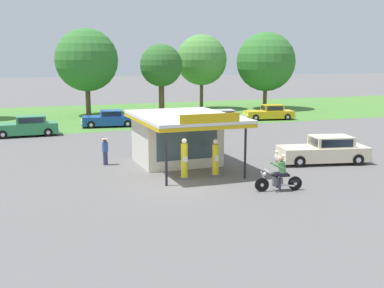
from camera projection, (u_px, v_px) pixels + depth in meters
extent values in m
plane|color=#5B5959|center=(177.00, 185.00, 22.45)|extent=(300.00, 300.00, 0.00)
cube|color=#477A33|center=(87.00, 116.00, 50.08)|extent=(120.00, 24.00, 0.01)
cube|color=beige|center=(176.00, 139.00, 27.02)|extent=(4.35, 3.76, 2.80)
cube|color=#384C56|center=(187.00, 143.00, 25.30)|extent=(3.48, 0.05, 1.79)
cube|color=silver|center=(185.00, 116.00, 25.42)|extent=(5.05, 7.18, 0.16)
cube|color=gold|center=(185.00, 120.00, 25.45)|extent=(5.05, 7.18, 0.18)
cube|color=gold|center=(210.00, 118.00, 22.08)|extent=(3.05, 0.08, 0.44)
cylinder|color=black|center=(245.00, 151.00, 23.46)|extent=(0.12, 0.12, 2.80)
cylinder|color=black|center=(166.00, 157.00, 22.02)|extent=(0.12, 0.12, 2.80)
cube|color=slate|center=(184.00, 178.00, 23.53)|extent=(0.44, 0.44, 0.10)
cylinder|color=yellow|center=(184.00, 160.00, 23.37)|extent=(0.34, 0.34, 1.70)
cube|color=white|center=(185.00, 160.00, 23.19)|extent=(0.22, 0.02, 0.28)
sphere|color=white|center=(184.00, 141.00, 23.19)|extent=(0.26, 0.26, 0.26)
cube|color=slate|center=(215.00, 175.00, 24.12)|extent=(0.44, 0.44, 0.10)
cylinder|color=yellow|center=(215.00, 159.00, 23.97)|extent=(0.34, 0.34, 1.57)
cube|color=white|center=(217.00, 158.00, 23.79)|extent=(0.22, 0.02, 0.28)
sphere|color=white|center=(216.00, 142.00, 23.80)|extent=(0.26, 0.26, 0.26)
cylinder|color=black|center=(262.00, 185.00, 21.22)|extent=(0.65, 0.22, 0.64)
cylinder|color=silver|center=(262.00, 185.00, 21.22)|extent=(0.18, 0.15, 0.16)
cylinder|color=black|center=(295.00, 183.00, 21.48)|extent=(0.65, 0.22, 0.64)
cylinder|color=silver|center=(295.00, 183.00, 21.48)|extent=(0.18, 0.15, 0.16)
ellipsoid|color=black|center=(277.00, 174.00, 21.25)|extent=(0.60, 0.34, 0.24)
cube|color=#59595E|center=(278.00, 182.00, 21.33)|extent=(0.48, 0.32, 0.36)
cube|color=black|center=(284.00, 175.00, 21.32)|extent=(0.52, 0.35, 0.10)
cylinder|color=silver|center=(264.00, 179.00, 21.19)|extent=(0.38, 0.14, 0.71)
cylinder|color=silver|center=(267.00, 170.00, 21.14)|extent=(0.17, 0.69, 0.04)
sphere|color=silver|center=(265.00, 174.00, 21.16)|extent=(0.16, 0.16, 0.16)
cube|color=black|center=(294.00, 181.00, 21.45)|extent=(0.47, 0.26, 0.12)
cylinder|color=silver|center=(287.00, 185.00, 21.28)|extent=(0.71, 0.22, 0.18)
cube|color=black|center=(283.00, 174.00, 21.30)|extent=(0.46, 0.41, 0.14)
cylinder|color=black|center=(279.00, 184.00, 21.18)|extent=(0.16, 0.25, 0.56)
cylinder|color=black|center=(277.00, 182.00, 21.49)|extent=(0.16, 0.25, 0.56)
cylinder|color=#4C8C4C|center=(282.00, 167.00, 21.24)|extent=(0.47, 0.39, 0.60)
sphere|color=#9E704C|center=(281.00, 159.00, 21.16)|extent=(0.22, 0.22, 0.22)
cylinder|color=#4C8C4C|center=(279.00, 167.00, 20.99)|extent=(0.54, 0.19, 0.31)
cylinder|color=#4C8C4C|center=(276.00, 165.00, 21.38)|extent=(0.54, 0.19, 0.31)
cube|color=beige|center=(323.00, 153.00, 27.05)|extent=(5.35, 2.94, 0.80)
cube|color=beige|center=(331.00, 141.00, 26.99)|extent=(2.53, 2.09, 0.59)
cube|color=#283847|center=(313.00, 142.00, 26.84)|extent=(0.36, 1.43, 0.48)
cube|color=#283847|center=(337.00, 144.00, 26.20)|extent=(1.85, 0.45, 0.45)
cube|color=#283847|center=(325.00, 139.00, 27.77)|extent=(1.85, 0.45, 0.45)
cube|color=silver|center=(280.00, 159.00, 26.75)|extent=(0.51, 1.76, 0.18)
cube|color=silver|center=(364.00, 157.00, 27.44)|extent=(0.51, 1.76, 0.18)
sphere|color=white|center=(283.00, 156.00, 26.11)|extent=(0.18, 0.18, 0.18)
sphere|color=white|center=(277.00, 152.00, 27.27)|extent=(0.18, 0.18, 0.18)
cylinder|color=black|center=(299.00, 162.00, 26.01)|extent=(0.69, 0.34, 0.66)
cylinder|color=silver|center=(299.00, 162.00, 26.01)|extent=(0.34, 0.28, 0.30)
cylinder|color=black|center=(289.00, 155.00, 27.71)|extent=(0.69, 0.34, 0.66)
cylinder|color=silver|center=(289.00, 155.00, 27.71)|extent=(0.34, 0.28, 0.30)
cylinder|color=black|center=(358.00, 160.00, 26.47)|extent=(0.69, 0.34, 0.66)
cylinder|color=silver|center=(358.00, 160.00, 26.47)|extent=(0.34, 0.28, 0.30)
cylinder|color=black|center=(344.00, 154.00, 28.18)|extent=(0.69, 0.34, 0.66)
cylinder|color=silver|center=(344.00, 154.00, 28.18)|extent=(0.34, 0.28, 0.30)
cube|color=#19479E|center=(109.00, 120.00, 41.89)|extent=(4.88, 2.56, 0.77)
cube|color=#19479E|center=(111.00, 113.00, 41.82)|extent=(2.12, 1.94, 0.51)
cube|color=#283847|center=(101.00, 113.00, 41.62)|extent=(0.25, 1.49, 0.41)
cube|color=#283847|center=(112.00, 114.00, 41.02)|extent=(1.60, 0.26, 0.39)
cube|color=#283847|center=(111.00, 112.00, 42.62)|extent=(1.60, 0.26, 0.39)
cube|color=silver|center=(82.00, 124.00, 41.43)|extent=(0.38, 1.83, 0.18)
cube|color=silver|center=(135.00, 123.00, 42.44)|extent=(0.38, 1.83, 0.18)
sphere|color=white|center=(82.00, 122.00, 40.78)|extent=(0.18, 0.18, 0.18)
sphere|color=white|center=(82.00, 120.00, 41.97)|extent=(0.18, 0.18, 0.18)
cylinder|color=black|center=(91.00, 125.00, 40.72)|extent=(0.68, 0.29, 0.66)
cylinder|color=silver|center=(91.00, 125.00, 40.72)|extent=(0.33, 0.26, 0.30)
cylinder|color=black|center=(91.00, 122.00, 42.46)|extent=(0.68, 0.29, 0.66)
cylinder|color=silver|center=(91.00, 122.00, 42.46)|extent=(0.33, 0.26, 0.30)
cylinder|color=black|center=(128.00, 124.00, 41.40)|extent=(0.68, 0.29, 0.66)
cylinder|color=silver|center=(128.00, 124.00, 41.40)|extent=(0.33, 0.26, 0.30)
cylinder|color=black|center=(126.00, 121.00, 43.13)|extent=(0.68, 0.29, 0.66)
cylinder|color=silver|center=(126.00, 121.00, 43.13)|extent=(0.33, 0.26, 0.30)
cube|color=#2D844C|center=(25.00, 128.00, 36.66)|extent=(4.85, 1.87, 0.84)
cube|color=#2D844C|center=(31.00, 119.00, 36.69)|extent=(2.21, 1.64, 0.56)
cube|color=#283847|center=(16.00, 120.00, 36.31)|extent=(0.05, 1.44, 0.45)
cube|color=#283847|center=(31.00, 121.00, 35.96)|extent=(1.87, 0.04, 0.43)
cube|color=#283847|center=(30.00, 118.00, 37.43)|extent=(1.87, 0.04, 0.43)
cube|color=silver|center=(58.00, 131.00, 37.58)|extent=(0.13, 1.75, 0.18)
cylinder|color=black|center=(3.00, 135.00, 35.34)|extent=(0.66, 0.20, 0.66)
cylinder|color=silver|center=(3.00, 135.00, 35.34)|extent=(0.30, 0.22, 0.30)
cylinder|color=black|center=(3.00, 132.00, 36.92)|extent=(0.66, 0.20, 0.66)
cylinder|color=silver|center=(3.00, 132.00, 36.92)|extent=(0.30, 0.22, 0.30)
cylinder|color=black|center=(48.00, 132.00, 36.50)|extent=(0.66, 0.20, 0.66)
cylinder|color=silver|center=(48.00, 132.00, 36.50)|extent=(0.30, 0.22, 0.30)
cylinder|color=black|center=(47.00, 129.00, 38.08)|extent=(0.66, 0.20, 0.66)
cylinder|color=silver|center=(47.00, 129.00, 38.08)|extent=(0.30, 0.22, 0.30)
cube|color=gold|center=(269.00, 114.00, 46.77)|extent=(5.07, 2.63, 0.72)
cube|color=gold|center=(272.00, 108.00, 46.72)|extent=(2.17, 1.90, 0.59)
cube|color=#283847|center=(263.00, 108.00, 46.55)|extent=(0.29, 1.39, 0.47)
cube|color=#283847|center=(275.00, 108.00, 45.97)|extent=(1.61, 0.32, 0.45)
cube|color=#283847|center=(270.00, 107.00, 47.47)|extent=(1.61, 0.32, 0.45)
cube|color=silver|center=(245.00, 117.00, 46.38)|extent=(0.42, 1.70, 0.18)
cube|color=silver|center=(292.00, 116.00, 47.25)|extent=(0.42, 1.70, 0.18)
sphere|color=white|center=(247.00, 115.00, 45.78)|extent=(0.18, 0.18, 0.18)
sphere|color=white|center=(244.00, 114.00, 46.89)|extent=(0.18, 0.18, 0.18)
cylinder|color=black|center=(256.00, 118.00, 45.71)|extent=(0.69, 0.31, 0.66)
cylinder|color=silver|center=(256.00, 118.00, 45.71)|extent=(0.33, 0.27, 0.30)
cylinder|color=black|center=(250.00, 116.00, 47.33)|extent=(0.69, 0.31, 0.66)
cylinder|color=silver|center=(250.00, 116.00, 47.33)|extent=(0.33, 0.27, 0.30)
cylinder|color=black|center=(287.00, 117.00, 46.29)|extent=(0.69, 0.31, 0.66)
cylinder|color=silver|center=(287.00, 117.00, 46.29)|extent=(0.33, 0.27, 0.30)
cylinder|color=black|center=(281.00, 115.00, 47.91)|extent=(0.69, 0.31, 0.66)
cylinder|color=silver|center=(281.00, 115.00, 47.91)|extent=(0.33, 0.27, 0.30)
cube|color=#B7B7BC|center=(217.00, 121.00, 41.93)|extent=(5.42, 2.44, 0.71)
cube|color=#B7B7BC|center=(222.00, 113.00, 41.92)|extent=(2.21, 1.80, 0.60)
cube|color=#283847|center=(212.00, 113.00, 41.70)|extent=(0.22, 1.36, 0.48)
cube|color=#283847|center=(225.00, 114.00, 41.19)|extent=(1.71, 0.26, 0.46)
cube|color=#283847|center=(220.00, 112.00, 42.64)|extent=(1.71, 0.26, 0.46)
cube|color=silver|center=(188.00, 124.00, 41.39)|extent=(0.34, 1.66, 0.18)
cube|color=silver|center=(245.00, 122.00, 42.55)|extent=(0.34, 1.66, 0.18)
sphere|color=white|center=(190.00, 122.00, 40.80)|extent=(0.18, 0.18, 0.18)
sphere|color=white|center=(187.00, 120.00, 41.87)|extent=(0.18, 0.18, 0.18)
cylinder|color=black|center=(200.00, 125.00, 40.79)|extent=(0.68, 0.29, 0.66)
cylinder|color=silver|center=(200.00, 125.00, 40.79)|extent=(0.32, 0.26, 0.30)
cylinder|color=black|center=(196.00, 122.00, 42.35)|extent=(0.68, 0.29, 0.66)
cylinder|color=silver|center=(196.00, 122.00, 42.35)|extent=(0.32, 0.26, 0.30)
cylinder|color=black|center=(239.00, 123.00, 41.57)|extent=(0.68, 0.29, 0.66)
cylinder|color=silver|center=(239.00, 123.00, 41.57)|extent=(0.32, 0.26, 0.30)
cylinder|color=black|center=(233.00, 121.00, 43.14)|extent=(0.68, 0.29, 0.66)
cylinder|color=silver|center=(233.00, 121.00, 43.14)|extent=(0.32, 0.26, 0.30)
cylinder|color=black|center=(205.00, 130.00, 37.19)|extent=(0.26, 0.26, 0.77)
cylinder|color=#4C8C4C|center=(205.00, 122.00, 37.07)|extent=(0.34, 0.34, 0.55)
sphere|color=beige|center=(205.00, 117.00, 37.00)|extent=(0.21, 0.21, 0.21)
cylinder|color=#2D3351|center=(105.00, 158.00, 26.63)|extent=(0.26, 0.26, 0.77)
cylinder|color=#2D4C8C|center=(105.00, 147.00, 26.52)|extent=(0.34, 0.34, 0.55)
sphere|color=brown|center=(105.00, 140.00, 26.45)|extent=(0.21, 0.21, 0.21)
cylinder|color=beige|center=(105.00, 139.00, 26.44)|extent=(0.33, 0.33, 0.02)
cylinder|color=brown|center=(185.00, 126.00, 39.54)|extent=(0.26, 0.26, 0.80)
cylinder|color=#2D4C8C|center=(185.00, 118.00, 39.42)|extent=(0.34, 0.34, 0.57)
sphere|color=brown|center=(185.00, 113.00, 39.35)|extent=(0.22, 0.22, 0.22)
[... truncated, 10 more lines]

